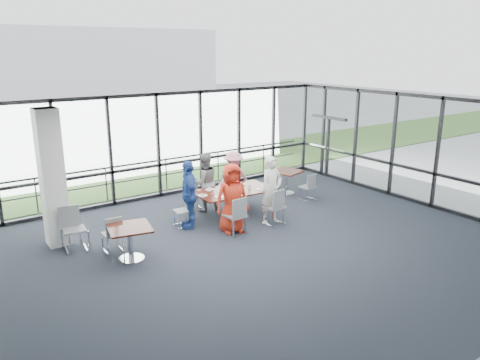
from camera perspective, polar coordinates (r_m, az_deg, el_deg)
floor at (r=10.83m, az=2.08°, el=-8.58°), size 12.00×10.00×0.02m
ceiling at (r=9.95m, az=2.26°, el=8.52°), size 12.00×10.00×0.04m
curtain_wall_back at (r=14.46m, az=-9.94°, el=4.12°), size 12.00×0.10×3.20m
curtain_wall_right at (r=14.61m, az=21.28°, el=3.40°), size 0.10×10.00×3.20m
exit_door at (r=17.03m, az=10.64°, el=3.92°), size 0.12×1.60×2.10m
structural_column at (r=11.47m, az=-21.93°, el=0.18°), size 0.50×0.50×3.20m
apron at (r=19.35m, az=-16.11°, el=1.73°), size 80.00×70.00×0.02m
grass_strip at (r=17.51m, az=-13.93°, el=0.56°), size 80.00×5.00×0.01m
hangar_main at (r=41.11m, az=-21.58°, el=12.60°), size 24.00×10.00×6.00m
guard_rail at (r=15.24m, az=-10.72°, el=0.42°), size 12.00×0.06×0.06m
main_table at (r=12.72m, az=-0.78°, el=-1.69°), size 2.19×1.27×0.75m
side_table_left at (r=10.41m, az=-13.29°, el=-6.19°), size 1.05×1.05×0.75m
side_table_right at (r=14.80m, az=5.67°, el=0.70°), size 1.06×1.06×0.75m
diner_near_left at (r=11.57m, az=-0.99°, el=-2.24°), size 0.95×0.72×1.76m
diner_near_right at (r=12.20m, az=3.87°, el=-1.22°), size 0.67×0.49×1.80m
diner_far_left at (r=13.17m, az=-4.33°, el=-0.26°), size 0.87×0.61×1.67m
diner_far_right at (r=13.74m, az=-0.80°, el=0.27°), size 1.05×0.59×1.58m
diner_end at (r=11.94m, az=-6.27°, el=-1.76°), size 0.84×1.15×1.76m
chair_main_nl at (r=11.57m, az=-0.58°, el=-4.37°), size 0.50×0.50×0.95m
chair_main_nr at (r=12.22m, az=4.20°, el=-3.29°), size 0.54×0.54×0.95m
chair_main_fl at (r=13.36m, az=-5.47°, el=-1.91°), size 0.44×0.44×0.84m
chair_main_fr at (r=13.98m, az=-0.94°, el=-1.04°), size 0.47×0.47×0.83m
chair_main_end at (r=12.16m, az=-7.01°, el=-3.76°), size 0.45×0.45×0.83m
chair_spare_la at (r=11.02m, az=-15.33°, el=-6.34°), size 0.41×0.41×0.83m
chair_spare_lb at (r=11.29m, az=-19.54°, el=-5.74°), size 0.54×0.54×0.98m
chair_spare_r at (r=14.31m, az=8.25°, el=-0.84°), size 0.44×0.44×0.82m
plate_nl at (r=12.09m, az=-2.52°, el=-2.06°), size 0.26×0.26×0.01m
plate_nr at (r=12.76m, az=2.64°, el=-1.10°), size 0.27×0.27×0.01m
plate_fl at (r=12.73m, az=-3.66°, el=-1.16°), size 0.25×0.25×0.01m
plate_fr at (r=13.22m, az=0.24°, el=-0.50°), size 0.24×0.24×0.01m
plate_end at (r=12.23m, az=-4.55°, el=-1.89°), size 0.25×0.25×0.01m
tumbler_a at (r=12.37m, az=-0.99°, el=-1.32°), size 0.07×0.07×0.15m
tumbler_b at (r=12.67m, az=1.18°, el=-0.91°), size 0.07×0.07×0.15m
tumbler_c at (r=12.90m, az=-1.06°, el=-0.60°), size 0.07×0.07×0.15m
tumbler_d at (r=12.18m, az=-3.38°, el=-1.62°), size 0.07×0.07×0.15m
menu_a at (r=12.23m, az=-0.43°, el=-1.87°), size 0.32×0.27×0.00m
menu_b at (r=12.92m, az=3.40°, el=-0.94°), size 0.39×0.37×0.00m
menu_c at (r=13.15m, az=-0.96°, el=-0.61°), size 0.35×0.29×0.00m
condiment_caddy at (r=12.78m, az=-1.07°, el=-1.02°), size 0.10×0.07×0.04m
ketchup_bottle at (r=12.74m, az=-1.20°, el=-0.74°), size 0.06×0.06×0.18m
green_bottle at (r=12.68m, az=-0.60°, el=-0.77°), size 0.05×0.05×0.20m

